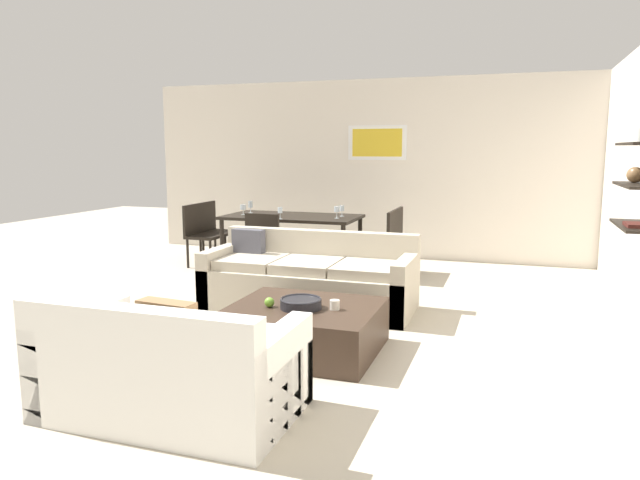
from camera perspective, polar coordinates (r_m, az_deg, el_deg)
name	(u,v)px	position (r m, az deg, el deg)	size (l,w,h in m)	color
ground_plane	(311,317)	(5.86, -0.86, -7.54)	(18.00, 18.00, 0.00)	#BCB29E
back_wall_unit	(407,169)	(8.98, 8.48, 6.85)	(8.40, 0.09, 2.70)	silver
sofa_beige	(309,280)	(6.14, -1.04, -3.97)	(2.17, 0.90, 0.78)	#B2A893
loveseat_white	(170,370)	(3.85, -14.40, -12.16)	(1.55, 0.90, 0.78)	white
coffee_table	(305,328)	(4.88, -1.52, -8.62)	(1.20, 1.05, 0.38)	#38281E
decorative_bowl	(301,303)	(4.75, -1.88, -6.15)	(0.34, 0.34, 0.08)	black
candle_jar	(335,305)	(4.71, 1.45, -6.35)	(0.08, 0.08, 0.08)	silver
apple_on_coffee_table	(269,302)	(4.80, -4.96, -6.07)	(0.08, 0.08, 0.08)	#669E2D
dining_table	(292,220)	(8.06, -2.75, 1.93)	(1.84, 0.97, 0.75)	black
dining_chair_right_near	(383,240)	(7.49, 6.14, -0.02)	(0.44, 0.44, 0.88)	black
dining_chair_left_far	(214,227)	(8.84, -10.27, 1.24)	(0.44, 0.44, 0.88)	black
dining_chair_left_near	(199,231)	(8.46, -11.69, 0.87)	(0.44, 0.44, 0.88)	black
dining_chair_foot	(266,243)	(7.27, -5.29, -0.28)	(0.44, 0.44, 0.88)	black
dining_chair_right_far	(390,235)	(7.92, 6.82, 0.45)	(0.44, 0.44, 0.88)	black
wine_glass_foot	(280,211)	(7.65, -3.92, 2.86)	(0.06, 0.06, 0.15)	silver
wine_glass_right_near	(337,210)	(7.70, 1.65, 2.97)	(0.07, 0.07, 0.16)	silver
wine_glass_left_near	(243,207)	(8.20, -7.51, 3.17)	(0.08, 0.08, 0.14)	silver
wine_glass_right_far	(342,209)	(7.93, 2.16, 3.06)	(0.06, 0.06, 0.15)	silver
wine_glass_left_far	(250,205)	(8.42, -6.80, 3.43)	(0.06, 0.06, 0.17)	silver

